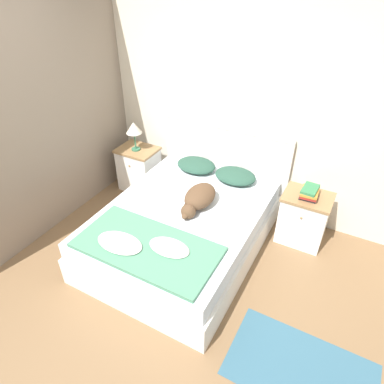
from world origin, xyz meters
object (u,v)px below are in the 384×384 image
(bed, at_px, (183,229))
(book_stack, at_px, (309,193))
(nightstand_left, at_px, (139,169))
(pillow_left, at_px, (196,165))
(nightstand_right, at_px, (303,218))
(table_lamp, at_px, (134,129))
(pillow_right, at_px, (235,176))
(dog, at_px, (199,198))

(bed, relative_size, book_stack, 8.33)
(bed, bearing_deg, book_stack, 32.75)
(nightstand_left, relative_size, pillow_left, 1.24)
(nightstand_right, height_order, pillow_left, pillow_left)
(nightstand_left, distance_m, table_lamp, 0.58)
(pillow_right, xyz_separation_m, book_stack, (0.83, -0.07, 0.09))
(book_stack, xyz_separation_m, table_lamp, (-2.16, -0.00, 0.23))
(bed, relative_size, dog, 3.15)
(bed, relative_size, table_lamp, 5.35)
(bed, distance_m, nightstand_left, 1.30)
(bed, distance_m, table_lamp, 1.43)
(pillow_right, bearing_deg, book_stack, -4.83)
(nightstand_left, xyz_separation_m, nightstand_right, (2.15, 0.00, 0.00))
(pillow_right, height_order, dog, dog)
(nightstand_right, bearing_deg, table_lamp, -179.34)
(nightstand_left, relative_size, table_lamp, 1.57)
(pillow_left, distance_m, dog, 0.71)
(bed, bearing_deg, table_lamp, 147.22)
(pillow_left, xyz_separation_m, book_stack, (1.33, -0.07, 0.09))
(table_lamp, bearing_deg, pillow_left, 4.95)
(pillow_right, xyz_separation_m, dog, (-0.14, -0.62, 0.03))
(bed, xyz_separation_m, pillow_right, (0.25, 0.77, 0.31))
(nightstand_right, distance_m, pillow_right, 0.87)
(book_stack, bearing_deg, table_lamp, -179.96)
(nightstand_right, relative_size, dog, 0.93)
(pillow_right, height_order, table_lamp, table_lamp)
(pillow_left, bearing_deg, pillow_right, 0.00)
(pillow_left, xyz_separation_m, dog, (0.36, -0.62, 0.03))
(nightstand_left, height_order, pillow_right, pillow_right)
(bed, bearing_deg, pillow_right, 71.81)
(table_lamp, bearing_deg, nightstand_right, 0.66)
(pillow_right, xyz_separation_m, table_lamp, (-1.33, -0.07, 0.32))
(nightstand_left, bearing_deg, nightstand_right, 0.00)
(bed, height_order, pillow_right, pillow_right)
(nightstand_left, bearing_deg, book_stack, -0.62)
(nightstand_left, bearing_deg, pillow_right, 2.01)
(nightstand_right, xyz_separation_m, dog, (-0.97, -0.57, 0.29))
(pillow_left, relative_size, pillow_right, 1.00)
(pillow_left, xyz_separation_m, pillow_right, (0.50, 0.00, 0.00))
(pillow_left, relative_size, dog, 0.75)
(pillow_right, relative_size, dog, 0.75)
(bed, distance_m, dog, 0.39)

